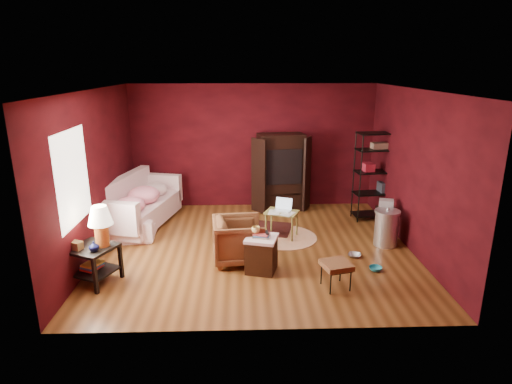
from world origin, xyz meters
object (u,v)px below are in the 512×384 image
Objects in this scene: side_table at (97,237)px; laptop_desk at (282,214)px; sofa at (139,207)px; wire_shelving at (378,172)px; hamper at (261,253)px; armchair at (238,238)px; tv_armoire at (281,171)px.

laptop_desk is at bearing 29.97° from side_table.
wire_shelving is (4.95, 0.29, 0.63)m from sofa.
hamper is at bearing -85.47° from laptop_desk.
sofa is 3.19m from hamper.
sofa is at bearing 176.42° from wire_shelving.
sofa is 2.45× the size of armchair.
tv_armoire reaches higher than hamper.
laptop_desk is (0.82, 1.05, 0.04)m from armchair.
hamper is at bearing -108.97° from tv_armoire.
wire_shelving is at bearing 46.89° from laptop_desk.
hamper is 0.91× the size of laptop_desk.
wire_shelving is at bearing -89.45° from sofa.
armchair is at bearing -117.72° from tv_armoire.
laptop_desk is 2.38m from wire_shelving.
hamper is 0.36× the size of wire_shelving.
sofa is 2.74× the size of laptop_desk.
tv_armoire is (0.94, 2.68, 0.49)m from armchair.
side_table is 4.51m from tv_armoire.
armchair is 0.69× the size of side_table.
side_table is at bearing -173.93° from hamper.
laptop_desk is at bearing -43.87° from armchair.
tv_armoire is (0.12, 1.64, 0.44)m from laptop_desk.
hamper is (2.47, 0.26, -0.42)m from side_table.
hamper is (2.40, -2.10, -0.09)m from sofa.
tv_armoire is at bearing 108.10° from laptop_desk.
side_table is 0.65× the size of wire_shelving.
armchair reaches higher than laptop_desk.
armchair is at bearing -133.07° from sofa.
hamper is 3.57m from wire_shelving.
sofa is 2.94m from laptop_desk.
armchair reaches higher than sofa.
tv_armoire is at bearing -74.89° from sofa.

